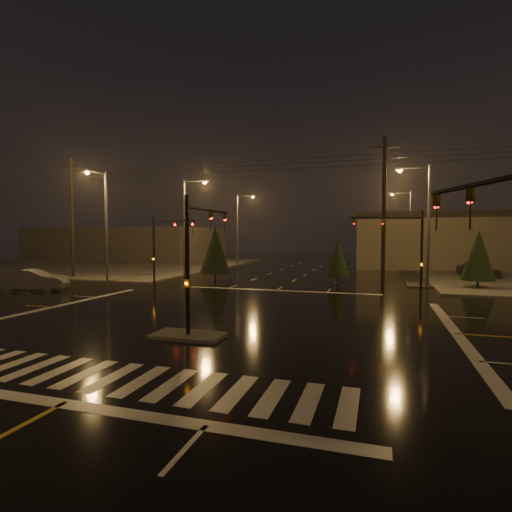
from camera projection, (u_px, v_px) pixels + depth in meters
name	position (u px, v px, depth m)	size (l,w,h in m)	color
ground	(223.00, 318.00, 20.72)	(140.00, 140.00, 0.00)	black
sidewalk_nw	(109.00, 264.00, 58.19)	(36.00, 36.00, 0.12)	#45433E
median_island	(188.00, 335.00, 16.90)	(3.00, 1.60, 0.15)	#45433E
crosswalk	(113.00, 377.00, 12.13)	(15.00, 2.60, 0.01)	beige
stop_bar_near	(63.00, 404.00, 10.22)	(16.00, 0.50, 0.01)	beige
stop_bar_far	(276.00, 290.00, 31.21)	(16.00, 0.50, 0.01)	beige
commercial_block	(128.00, 244.00, 70.97)	(30.00, 18.00, 5.60)	#45403C
signal_mast_median	(197.00, 248.00, 17.59)	(0.25, 4.59, 6.00)	black
signal_mast_ne	(407.00, 243.00, 27.39)	(4.84, 1.86, 6.00)	black
signal_mast_nw	(162.00, 242.00, 32.99)	(4.84, 1.86, 6.00)	black
signal_mast_se	(508.00, 265.00, 8.20)	(1.55, 3.87, 6.00)	black
streetlight_1	(187.00, 221.00, 40.89)	(2.77, 0.32, 10.00)	#38383A
streetlight_2	(239.00, 225.00, 56.15)	(2.77, 0.32, 10.00)	#38383A
streetlight_3	(425.00, 217.00, 32.38)	(2.77, 0.32, 10.00)	#38383A
streetlight_4	(408.00, 224.00, 51.46)	(2.77, 0.32, 10.00)	#38383A
streetlight_5	(104.00, 219.00, 35.80)	(0.32, 2.77, 10.00)	#38383A
utility_pole_0	(72.00, 217.00, 40.24)	(2.20, 0.32, 12.00)	black
utility_pole_1	(384.00, 212.00, 31.39)	(2.20, 0.32, 12.00)	black
conifer_0	(479.00, 255.00, 31.97)	(2.58, 2.58, 4.74)	black
conifer_3	(215.00, 249.00, 37.77)	(2.90, 2.90, 5.23)	black
conifer_4	(338.00, 258.00, 35.06)	(2.07, 2.07, 3.93)	black
car_parked	(478.00, 269.00, 40.46)	(2.00, 4.98, 1.70)	black
car_crossing	(32.00, 280.00, 31.06)	(1.78, 5.10, 1.68)	slate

